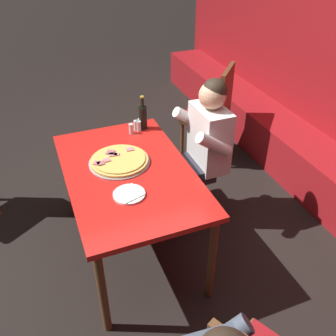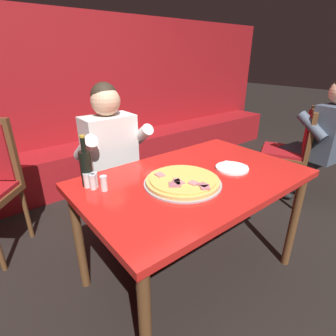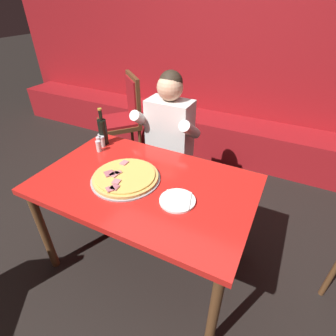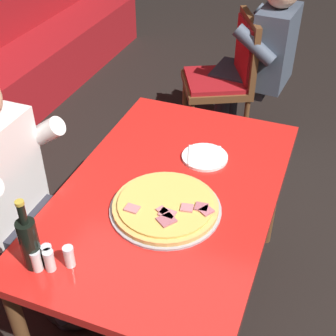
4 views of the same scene
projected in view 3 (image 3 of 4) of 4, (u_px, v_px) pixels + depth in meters
ground_plane at (149, 259)px, 2.09m from camera, size 24.00×24.00×0.00m
booth_wall_panel at (237, 73)px, 3.17m from camera, size 6.80×0.16×1.90m
booth_bench at (222, 137)px, 3.34m from camera, size 6.46×0.48×0.46m
main_dining_table at (145, 192)px, 1.71m from camera, size 1.37×0.87×0.77m
pizza at (125, 177)px, 1.67m from camera, size 0.44×0.44×0.05m
plate_white_paper at (177, 200)px, 1.50m from camera, size 0.21×0.21×0.02m
beer_bottle at (103, 131)px, 2.02m from camera, size 0.07×0.07×0.29m
shaker_black_pepper at (101, 140)px, 2.05m from camera, size 0.04×0.04×0.09m
shaker_parmesan at (103, 142)px, 2.02m from camera, size 0.04×0.04×0.09m
shaker_red_pepper_flakes at (99, 143)px, 2.01m from camera, size 0.04×0.04×0.09m
shaker_oregano at (99, 147)px, 1.96m from camera, size 0.04×0.04×0.09m
diner_seated_blue_shirt at (165, 141)px, 2.25m from camera, size 0.53×0.53×1.27m
dining_chair_near_right at (125, 114)px, 3.02m from camera, size 0.62×0.62×1.03m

